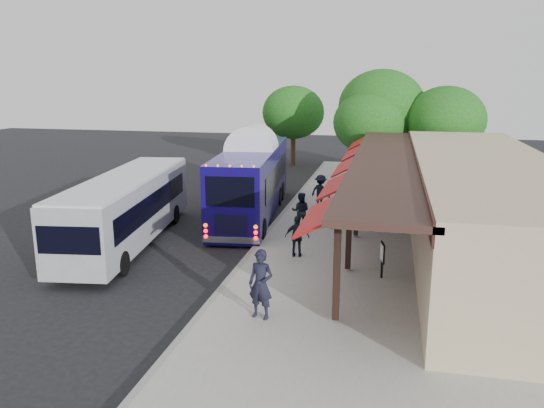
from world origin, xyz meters
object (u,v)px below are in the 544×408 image
Objects in this scene: ped_d at (321,192)px; sign_board at (382,254)px; city_bus at (128,206)px; ped_b at (301,211)px; coach_bus at (252,177)px; ped_c at (297,236)px; ped_a at (261,284)px.

sign_board is (3.22, -9.10, -0.04)m from ped_d.
ped_d is 1.42× the size of sign_board.
ped_b is at bearing 16.68° from city_bus.
sign_board is (6.37, -7.58, -0.91)m from coach_bus.
ped_d is at bearing 97.50° from sign_board.
city_bus is 6.91× the size of ped_c.
coach_bus reaches higher than ped_c.
ped_b is 6.19m from sign_board.
ped_d is (6.86, 7.00, -0.53)m from city_bus.
ped_c is at bearing 100.93° from ped_a.
ped_c reaches higher than sign_board.
ped_a is (3.22, -11.31, -0.76)m from coach_bus.
ped_a is at bearing 117.69° from ped_d.
ped_c is (0.08, 5.24, -0.20)m from ped_a.
coach_bus is at bearing 48.10° from city_bus.
sign_board is (3.07, -1.51, 0.05)m from ped_c.
ped_d is at bearing 37.85° from city_bus.
coach_bus is 6.81× the size of ped_b.
ped_c is (3.29, -6.07, -0.96)m from coach_bus.
city_bus is 8.80× the size of sign_board.
ped_b reaches higher than ped_c.
ped_b is 4.05m from ped_d.
city_bus is 7.19m from ped_b.
ped_d is at bearing -93.68° from ped_c.
ped_a is 5.25m from ped_c.
ped_a is at bearing 84.37° from ped_c.
ped_b reaches higher than sign_board.
ped_c is 1.27× the size of sign_board.
sign_board is (3.15, 3.74, -0.16)m from ped_a.
ped_c is (0.48, -3.56, -0.05)m from ped_b.
ped_b is at bearing -47.58° from coach_bus.
city_bus is 10.32m from sign_board.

